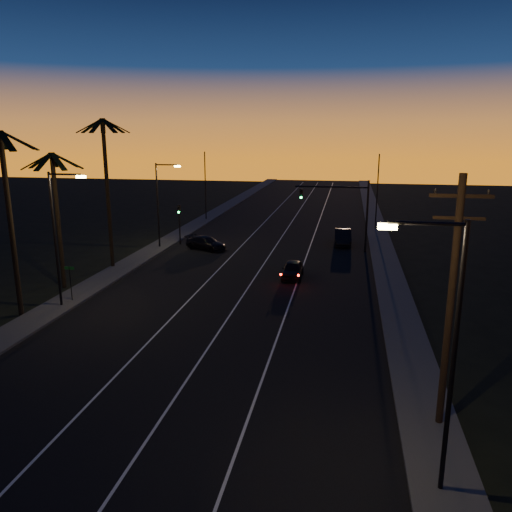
% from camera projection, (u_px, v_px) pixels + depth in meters
% --- Properties ---
extents(road, '(20.00, 170.00, 0.01)m').
position_uv_depth(road, '(251.00, 275.00, 41.11)').
color(road, black).
rests_on(road, ground).
extents(sidewalk_left, '(2.40, 170.00, 0.16)m').
position_uv_depth(sidewalk_left, '(124.00, 267.00, 43.08)').
color(sidewalk_left, '#3C3C39').
rests_on(sidewalk_left, ground).
extents(sidewalk_right, '(2.40, 170.00, 0.16)m').
position_uv_depth(sidewalk_right, '(391.00, 281.00, 39.12)').
color(sidewalk_right, '#3C3C39').
rests_on(sidewalk_right, ground).
extents(lane_stripe_left, '(0.12, 160.00, 0.01)m').
position_uv_depth(lane_stripe_left, '(216.00, 273.00, 41.64)').
color(lane_stripe_left, silver).
rests_on(lane_stripe_left, road).
extents(lane_stripe_mid, '(0.12, 160.00, 0.01)m').
position_uv_depth(lane_stripe_mid, '(257.00, 275.00, 41.02)').
color(lane_stripe_mid, silver).
rests_on(lane_stripe_mid, road).
extents(lane_stripe_right, '(0.12, 160.00, 0.01)m').
position_uv_depth(lane_stripe_right, '(299.00, 277.00, 40.40)').
color(lane_stripe_right, silver).
rests_on(lane_stripe_right, road).
extents(palm_near, '(4.25, 4.16, 11.53)m').
position_uv_depth(palm_near, '(8.00, 206.00, 30.19)').
color(palm_near, black).
rests_on(palm_near, ground).
extents(palm_mid, '(4.25, 4.16, 10.03)m').
position_uv_depth(palm_mid, '(57.00, 205.00, 36.22)').
color(palm_mid, black).
rests_on(palm_mid, ground).
extents(palm_far, '(4.25, 4.16, 12.53)m').
position_uv_depth(palm_far, '(107.00, 179.00, 41.44)').
color(palm_far, black).
rests_on(palm_far, ground).
extents(streetlight_left_near, '(2.55, 0.26, 9.00)m').
position_uv_depth(streetlight_left_near, '(58.00, 229.00, 32.18)').
color(streetlight_left_near, black).
rests_on(streetlight_left_near, ground).
extents(streetlight_left_far, '(2.55, 0.26, 8.50)m').
position_uv_depth(streetlight_left_far, '(160.00, 198.00, 49.42)').
color(streetlight_left_far, black).
rests_on(streetlight_left_far, ground).
extents(streetlight_right_near, '(2.55, 0.26, 9.00)m').
position_uv_depth(streetlight_right_near, '(445.00, 339.00, 15.04)').
color(streetlight_right_near, black).
rests_on(streetlight_right_near, ground).
extents(street_sign, '(0.70, 0.06, 2.60)m').
position_uv_depth(street_sign, '(70.00, 279.00, 34.04)').
color(street_sign, black).
rests_on(street_sign, ground).
extents(utility_pole, '(2.20, 0.28, 10.00)m').
position_uv_depth(utility_pole, '(451.00, 299.00, 18.70)').
color(utility_pole, black).
rests_on(utility_pole, ground).
extents(signal_mast, '(7.10, 0.41, 7.00)m').
position_uv_depth(signal_mast, '(343.00, 203.00, 48.24)').
color(signal_mast, black).
rests_on(signal_mast, ground).
extents(signal_post, '(0.28, 0.37, 4.20)m').
position_uv_depth(signal_post, '(179.00, 217.00, 51.63)').
color(signal_post, black).
rests_on(signal_post, ground).
extents(far_pole_left, '(0.14, 0.14, 9.00)m').
position_uv_depth(far_pole_left, '(205.00, 186.00, 65.84)').
color(far_pole_left, black).
rests_on(far_pole_left, ground).
extents(far_pole_right, '(0.14, 0.14, 9.00)m').
position_uv_depth(far_pole_right, '(377.00, 192.00, 59.08)').
color(far_pole_right, black).
rests_on(far_pole_right, ground).
extents(lead_car, '(1.62, 4.41, 1.34)m').
position_uv_depth(lead_car, '(293.00, 269.00, 40.13)').
color(lead_car, black).
rests_on(lead_car, road).
extents(right_car, '(1.83, 4.83, 1.57)m').
position_uv_depth(right_car, '(343.00, 237.00, 51.95)').
color(right_car, black).
rests_on(right_car, road).
extents(cross_car, '(4.80, 3.46, 1.29)m').
position_uv_depth(cross_car, '(206.00, 243.00, 49.81)').
color(cross_car, black).
rests_on(cross_car, road).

